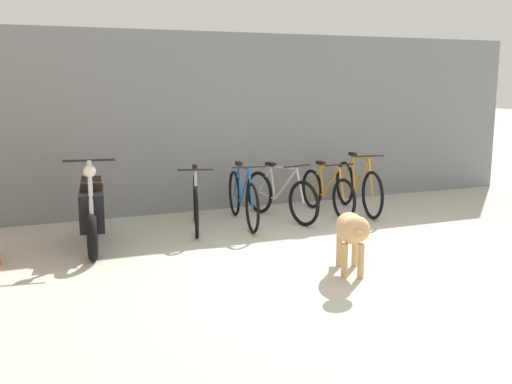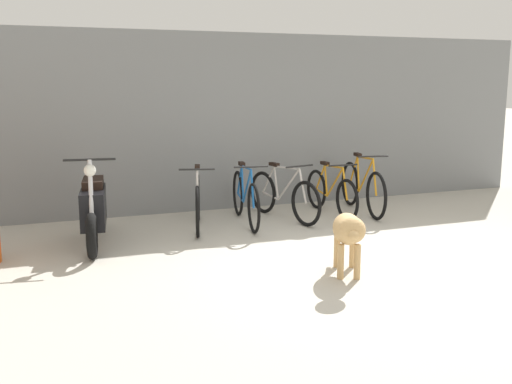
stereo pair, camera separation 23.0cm
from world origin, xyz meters
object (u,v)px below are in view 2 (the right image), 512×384
Objects in this scene: bicycle_3 at (331,193)px; stray_dog at (348,231)px; motorcycle at (94,209)px; bicycle_4 at (362,188)px; bicycle_0 at (198,202)px; bicycle_2 at (283,196)px; bicycle_1 at (245,198)px.

stray_dog is (-1.19, -2.62, 0.14)m from bicycle_3.
motorcycle reaches higher than bicycle_3.
bicycle_4 is 0.96× the size of motorcycle.
bicycle_0 is 2.61m from bicycle_4.
motorcycle is (-1.39, -0.32, 0.07)m from bicycle_0.
bicycle_3 is 0.53m from bicycle_4.
bicycle_4 reaches higher than bicycle_2.
stray_dog is (2.29, -2.18, 0.04)m from motorcycle.
bicycle_1 is at bearing -152.38° from stray_dog.
motorcycle is (-3.48, -0.44, 0.10)m from bicycle_3.
stray_dog is (0.90, -2.49, 0.11)m from bicycle_0.
bicycle_0 is 0.90× the size of bicycle_4.
bicycle_1 is 0.61m from bicycle_2.
motorcycle is at bearing -83.25° from bicycle_3.
bicycle_2 reaches higher than bicycle_3.
bicycle_0 is 0.69m from bicycle_1.
bicycle_3 is (0.79, 0.03, -0.01)m from bicycle_2.
bicycle_2 is 1.04× the size of bicycle_3.
bicycle_0 is 2.09m from bicycle_3.
bicycle_2 is at bearing -165.80° from stray_dog.
bicycle_2 is at bearing -88.02° from bicycle_3.
stray_dog is (-1.71, -2.60, 0.10)m from bicycle_4.
bicycle_0 is 0.90× the size of bicycle_1.
motorcycle is (-2.09, -0.35, 0.07)m from bicycle_1.
bicycle_2 is 0.89× the size of motorcycle.
bicycle_3 is (1.39, 0.09, -0.03)m from bicycle_1.
bicycle_4 is (1.31, 0.01, 0.03)m from bicycle_2.
bicycle_4 is at bearing 100.54° from bicycle_1.
stray_dog is at bearing 54.72° from motorcycle.
bicycle_3 is 2.88m from stray_dog.
bicycle_1 is 1.07× the size of bicycle_2.
bicycle_3 is at bearing 178.60° from stray_dog.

